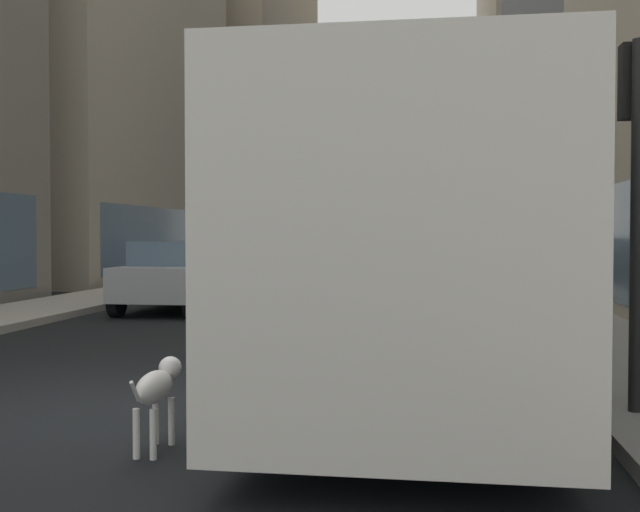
{
  "coord_description": "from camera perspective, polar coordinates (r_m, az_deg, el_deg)",
  "views": [
    {
      "loc": [
        3.04,
        -7.07,
        1.78
      ],
      "look_at": [
        1.12,
        5.83,
        1.4
      ],
      "focal_mm": 42.01,
      "sensor_mm": 36.0,
      "label": 1
    }
  ],
  "objects": [
    {
      "name": "transit_bus",
      "position": [
        10.24,
        7.12,
        1.65
      ],
      "size": [
        2.78,
        11.53,
        3.05
      ],
      "color": "silver",
      "rests_on": "ground"
    },
    {
      "name": "ground_plane",
      "position": [
        42.22,
        4.33,
        -0.76
      ],
      "size": [
        120.0,
        120.0,
        0.0
      ],
      "primitive_type": "plane",
      "color": "black"
    },
    {
      "name": "box_truck",
      "position": [
        25.19,
        4.28,
        1.4
      ],
      "size": [
        2.3,
        7.5,
        3.05
      ],
      "color": "#19519E",
      "rests_on": "ground"
    },
    {
      "name": "building_right_far",
      "position": [
        61.11,
        17.24,
        16.63
      ],
      "size": [
        9.88,
        21.03,
        35.29
      ],
      "color": "#B2A893",
      "rests_on": "ground"
    },
    {
      "name": "dalmatian_dog",
      "position": [
        6.4,
        -12.3,
        -9.77
      ],
      "size": [
        0.22,
        0.96,
        0.72
      ],
      "color": "white",
      "rests_on": "ground"
    },
    {
      "name": "pedestrian_with_handbag",
      "position": [
        17.11,
        17.7,
        -0.98
      ],
      "size": [
        0.45,
        0.34,
        1.69
      ],
      "color": "#1E1E2D",
      "rests_on": "sidewalk_right"
    },
    {
      "name": "car_silver_sedan",
      "position": [
        17.94,
        -10.54,
        -1.42
      ],
      "size": [
        1.88,
        4.47,
        1.62
      ],
      "color": "#B7BABF",
      "rests_on": "ground"
    },
    {
      "name": "sidewalk_right",
      "position": [
        42.19,
        12.08,
        -0.69
      ],
      "size": [
        2.4,
        110.0,
        0.15
      ],
      "primitive_type": "cube",
      "color": "gray",
      "rests_on": "ground"
    },
    {
      "name": "car_grey_wagon",
      "position": [
        35.39,
        5.48,
        0.1
      ],
      "size": [
        1.85,
        3.96,
        1.62
      ],
      "color": "slate",
      "rests_on": "ground"
    },
    {
      "name": "traffic_light_near",
      "position": [
        7.53,
        22.89,
        6.55
      ],
      "size": [
        0.24,
        0.4,
        3.4
      ],
      "color": "black",
      "rests_on": "sidewalk_right"
    },
    {
      "name": "car_blue_hatchback",
      "position": [
        41.21,
        5.91,
        0.32
      ],
      "size": [
        1.71,
        3.96,
        1.62
      ],
      "color": "#4C6BB7",
      "rests_on": "ground"
    },
    {
      "name": "sidewalk_left",
      "position": [
        43.01,
        -3.26,
        -0.61
      ],
      "size": [
        2.4,
        110.0,
        0.15
      ],
      "primitive_type": "cube",
      "color": "#ADA89E",
      "rests_on": "ground"
    }
  ]
}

